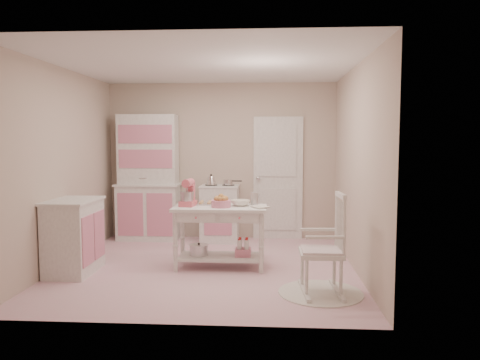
% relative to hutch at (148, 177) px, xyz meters
% --- Properties ---
extents(room_shell, '(3.84, 3.84, 2.62)m').
position_rel_hutch_xyz_m(room_shell, '(1.20, -1.66, 0.61)').
color(room_shell, pink).
rests_on(room_shell, ground).
extents(door, '(0.82, 0.05, 2.04)m').
position_rel_hutch_xyz_m(door, '(2.15, 0.21, -0.02)').
color(door, white).
rests_on(door, ground).
extents(hutch, '(1.06, 0.50, 2.08)m').
position_rel_hutch_xyz_m(hutch, '(0.00, 0.00, 0.00)').
color(hutch, white).
rests_on(hutch, ground).
extents(stove, '(0.62, 0.57, 0.92)m').
position_rel_hutch_xyz_m(stove, '(1.20, -0.05, -0.58)').
color(stove, white).
rests_on(stove, ground).
extents(base_cabinet, '(0.54, 0.84, 0.92)m').
position_rel_hutch_xyz_m(base_cabinet, '(-0.43, -1.99, -0.58)').
color(base_cabinet, white).
rests_on(base_cabinet, ground).
extents(lace_rug, '(0.92, 0.92, 0.01)m').
position_rel_hutch_xyz_m(lace_rug, '(2.57, -2.61, -1.03)').
color(lace_rug, white).
rests_on(lace_rug, ground).
extents(rocking_chair, '(0.53, 0.75, 1.10)m').
position_rel_hutch_xyz_m(rocking_chair, '(2.57, -2.61, -0.49)').
color(rocking_chair, white).
rests_on(rocking_chair, ground).
extents(work_table, '(1.20, 0.60, 0.80)m').
position_rel_hutch_xyz_m(work_table, '(1.37, -1.65, -0.64)').
color(work_table, white).
rests_on(work_table, ground).
extents(stand_mixer, '(0.24, 0.31, 0.34)m').
position_rel_hutch_xyz_m(stand_mixer, '(0.95, -1.63, -0.07)').
color(stand_mixer, '#E76173').
rests_on(stand_mixer, work_table).
extents(cookie_tray, '(0.34, 0.24, 0.02)m').
position_rel_hutch_xyz_m(cookie_tray, '(1.22, -1.47, -0.23)').
color(cookie_tray, silver).
rests_on(cookie_tray, work_table).
extents(bread_basket, '(0.25, 0.25, 0.09)m').
position_rel_hutch_xyz_m(bread_basket, '(1.39, -1.70, -0.19)').
color(bread_basket, pink).
rests_on(bread_basket, work_table).
extents(mixing_bowl, '(0.25, 0.25, 0.08)m').
position_rel_hutch_xyz_m(mixing_bowl, '(1.63, -1.57, -0.20)').
color(mixing_bowl, white).
rests_on(mixing_bowl, work_table).
extents(metal_pitcher, '(0.10, 0.10, 0.17)m').
position_rel_hutch_xyz_m(metal_pitcher, '(1.81, -1.49, -0.16)').
color(metal_pitcher, silver).
rests_on(metal_pitcher, work_table).
extents(recipe_book, '(0.26, 0.28, 0.02)m').
position_rel_hutch_xyz_m(recipe_book, '(1.82, -1.77, -0.23)').
color(recipe_book, white).
rests_on(recipe_book, work_table).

